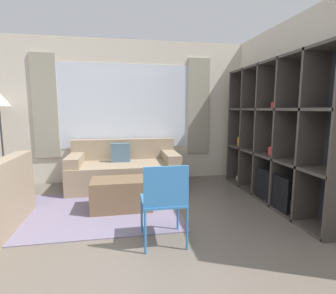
{
  "coord_description": "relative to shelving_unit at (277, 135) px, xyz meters",
  "views": [
    {
      "loc": [
        -0.11,
        -1.97,
        1.4
      ],
      "look_at": [
        0.57,
        1.76,
        0.85
      ],
      "focal_mm": 28.0,
      "sensor_mm": 36.0,
      "label": 1
    }
  ],
  "objects": [
    {
      "name": "area_rug",
      "position": [
        -2.91,
        0.05,
        -1.01
      ],
      "size": [
        2.78,
        1.67,
        0.01
      ],
      "primitive_type": "cube",
      "color": "slate",
      "rests_on": "ground_plane"
    },
    {
      "name": "folding_chair",
      "position": [
        -1.87,
        -1.02,
        -0.5
      ],
      "size": [
        0.44,
        0.46,
        0.86
      ],
      "rotation": [
        0.0,
        0.0,
        3.14
      ],
      "color": "#3375B7",
      "rests_on": "ground_plane"
    },
    {
      "name": "wall_back",
      "position": [
        -2.18,
        1.67,
        0.34
      ],
      "size": [
        5.88,
        0.11,
        2.7
      ],
      "color": "beige",
      "rests_on": "ground_plane"
    },
    {
      "name": "ground_plane",
      "position": [
        -2.18,
        -1.56,
        -1.02
      ],
      "size": [
        16.0,
        16.0,
        0.0
      ],
      "primitive_type": "plane",
      "color": "#665B51"
    },
    {
      "name": "wall_right",
      "position": [
        0.19,
        0.04,
        0.33
      ],
      "size": [
        0.07,
        4.41,
        2.7
      ],
      "primitive_type": "cube",
      "color": "beige",
      "rests_on": "ground_plane"
    },
    {
      "name": "ottoman",
      "position": [
        -2.3,
        0.07,
        -0.8
      ],
      "size": [
        0.83,
        0.5,
        0.44
      ],
      "color": "brown",
      "rests_on": "ground_plane"
    },
    {
      "name": "shelving_unit",
      "position": [
        0.0,
        0.0,
        0.0
      ],
      "size": [
        0.38,
        2.58,
        2.1
      ],
      "color": "#232328",
      "rests_on": "ground_plane"
    },
    {
      "name": "couch_main",
      "position": [
        -2.24,
        1.16,
        -0.71
      ],
      "size": [
        1.91,
        0.95,
        0.84
      ],
      "color": "gray",
      "rests_on": "ground_plane"
    }
  ]
}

